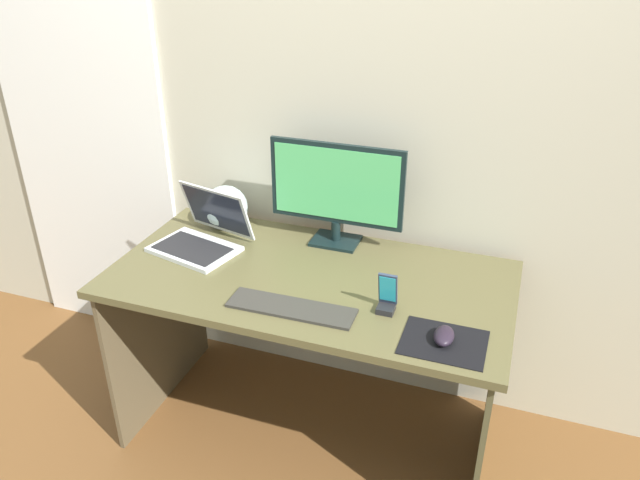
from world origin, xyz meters
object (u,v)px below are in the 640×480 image
object	(u,v)px
monitor	(336,190)
mouse	(444,336)
laptop	(202,236)
fishbowl	(226,207)
phone_in_dock	(387,298)
keyboard_external	(291,308)

from	to	relation	value
monitor	mouse	size ratio (longest dim) A/B	5.15
laptop	mouse	world-z (taller)	laptop
monitor	fishbowl	world-z (taller)	monitor
monitor	phone_in_dock	distance (m)	0.52
monitor	laptop	xyz separation A→B (m)	(-0.47, -0.20, -0.18)
monitor	keyboard_external	bearing A→B (deg)	-88.79
mouse	fishbowl	bearing A→B (deg)	151.56
keyboard_external	mouse	bearing A→B (deg)	-1.82
fishbowl	mouse	world-z (taller)	fishbowl
mouse	phone_in_dock	bearing A→B (deg)	151.01
keyboard_external	mouse	world-z (taller)	mouse
phone_in_dock	mouse	bearing A→B (deg)	-27.00
laptop	phone_in_dock	bearing A→B (deg)	-13.75
phone_in_dock	laptop	bearing A→B (deg)	166.25
phone_in_dock	fishbowl	bearing A→B (deg)	153.70
phone_in_dock	keyboard_external	bearing A→B (deg)	-161.78
laptop	keyboard_external	xyz separation A→B (m)	(0.48, -0.28, -0.04)
fishbowl	keyboard_external	size ratio (longest dim) A/B	0.42
laptop	fishbowl	bearing A→B (deg)	87.71
laptop	phone_in_dock	distance (m)	0.79
keyboard_external	fishbowl	bearing A→B (deg)	134.00
fishbowl	phone_in_dock	xyz separation A→B (m)	(0.76, -0.38, -0.04)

